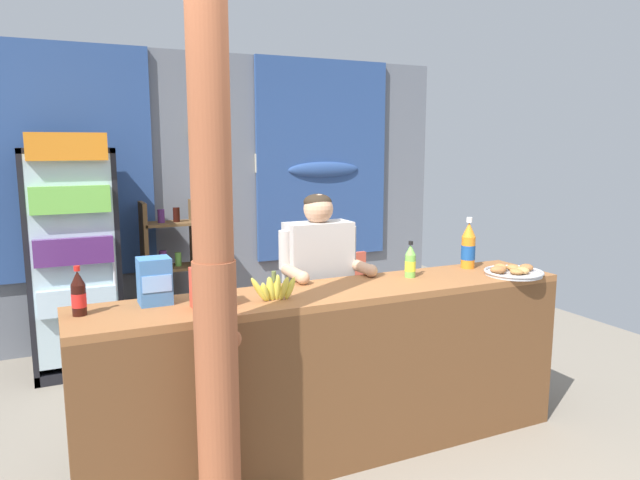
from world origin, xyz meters
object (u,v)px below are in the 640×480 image
at_px(timber_post, 214,273).
at_px(soda_bottle_orange_soda, 468,247).
at_px(drink_fridge, 72,244).
at_px(plastic_lawn_chair, 337,291).
at_px(bottle_shelf_rack, 171,272).
at_px(soda_bottle_cola, 79,295).
at_px(soda_bottle_lime_soda, 410,262).
at_px(banana_bunch, 275,289).
at_px(shopkeeper, 319,279).
at_px(stall_counter, 343,361).
at_px(snack_box_crackers, 208,288).
at_px(pastry_tray, 513,272).
at_px(snack_box_biscuit, 154,281).

xyz_separation_m(timber_post, soda_bottle_orange_soda, (1.87, 0.58, -0.12)).
height_order(drink_fridge, plastic_lawn_chair, drink_fridge).
relative_size(bottle_shelf_rack, soda_bottle_cola, 5.41).
height_order(drink_fridge, soda_bottle_orange_soda, drink_fridge).
relative_size(timber_post, plastic_lawn_chair, 3.03).
bearing_deg(soda_bottle_orange_soda, soda_bottle_cola, -178.19).
bearing_deg(drink_fridge, soda_bottle_orange_soda, -38.61).
bearing_deg(soda_bottle_orange_soda, plastic_lawn_chair, 96.82).
bearing_deg(bottle_shelf_rack, soda_bottle_lime_soda, -64.26).
distance_m(drink_fridge, soda_bottle_lime_soda, 2.68).
height_order(bottle_shelf_rack, banana_bunch, bottle_shelf_rack).
xyz_separation_m(soda_bottle_cola, banana_bunch, (0.95, -0.14, -0.04)).
bearing_deg(banana_bunch, bottle_shelf_rack, 92.43).
bearing_deg(banana_bunch, shopkeeper, 46.19).
bearing_deg(drink_fridge, shopkeeper, -48.21).
relative_size(bottle_shelf_rack, banana_bunch, 4.86).
distance_m(drink_fridge, soda_bottle_cola, 1.95).
bearing_deg(shopkeeper, soda_bottle_lime_soda, -39.82).
xyz_separation_m(soda_bottle_orange_soda, banana_bunch, (-1.45, -0.21, -0.08)).
bearing_deg(stall_counter, bottle_shelf_rack, 101.71).
relative_size(timber_post, drink_fridge, 1.38).
height_order(timber_post, bottle_shelf_rack, timber_post).
relative_size(stall_counter, timber_post, 1.10).
height_order(plastic_lawn_chair, snack_box_crackers, snack_box_crackers).
relative_size(soda_bottle_cola, snack_box_crackers, 1.19).
bearing_deg(soda_bottle_orange_soda, pastry_tray, -67.99).
height_order(snack_box_crackers, pastry_tray, snack_box_crackers).
bearing_deg(soda_bottle_orange_soda, shopkeeper, 161.96).
xyz_separation_m(shopkeeper, soda_bottle_orange_soda, (0.95, -0.31, 0.19)).
distance_m(drink_fridge, shopkeeper, 2.10).
bearing_deg(shopkeeper, plastic_lawn_chair, 58.35).
bearing_deg(stall_counter, banana_bunch, 174.50).
height_order(snack_box_crackers, snack_box_biscuit, snack_box_biscuit).
height_order(stall_counter, timber_post, timber_post).
relative_size(stall_counter, soda_bottle_lime_soda, 12.69).
xyz_separation_m(soda_bottle_lime_soda, pastry_tray, (0.62, -0.23, -0.07)).
bearing_deg(drink_fridge, snack_box_crackers, -75.34).
xyz_separation_m(drink_fridge, bottle_shelf_rack, (0.80, 0.24, -0.35)).
height_order(soda_bottle_cola, pastry_tray, soda_bottle_cola).
bearing_deg(pastry_tray, banana_bunch, 177.12).
bearing_deg(stall_counter, soda_bottle_orange_soda, 13.41).
height_order(drink_fridge, soda_bottle_lime_soda, drink_fridge).
distance_m(stall_counter, soda_bottle_lime_soda, 0.76).
xyz_separation_m(soda_bottle_orange_soda, pastry_tray, (0.12, -0.29, -0.12)).
height_order(bottle_shelf_rack, soda_bottle_orange_soda, soda_bottle_orange_soda).
relative_size(drink_fridge, soda_bottle_orange_soda, 5.56).
bearing_deg(timber_post, snack_box_crackers, 80.03).
bearing_deg(soda_bottle_lime_soda, soda_bottle_cola, -179.68).
xyz_separation_m(soda_bottle_lime_soda, snack_box_biscuit, (-1.53, 0.05, 0.02)).
bearing_deg(soda_bottle_lime_soda, snack_box_biscuit, 178.22).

